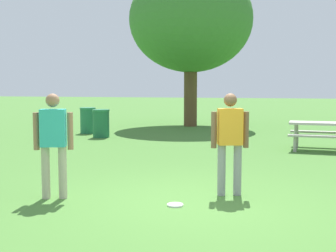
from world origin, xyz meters
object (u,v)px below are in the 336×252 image
object	(u,v)px
person_thrower	(230,137)
tree_tall_left	(191,20)
frisbee	(175,205)
picnic_table_near	(321,130)
trash_can_beside_table	(88,120)
person_catcher	(53,139)
trash_can_further_along	(101,123)

from	to	relation	value
person_thrower	tree_tall_left	world-z (taller)	tree_tall_left
person_thrower	frisbee	world-z (taller)	person_thrower
picnic_table_near	frisbee	bearing A→B (deg)	-110.43
person_thrower	trash_can_beside_table	bearing A→B (deg)	128.02
person_catcher	trash_can_further_along	bearing A→B (deg)	108.78
person_thrower	trash_can_further_along	world-z (taller)	person_thrower
person_thrower	trash_can_beside_table	world-z (taller)	person_thrower
person_thrower	frisbee	size ratio (longest dim) A/B	6.79
person_catcher	frisbee	size ratio (longest dim) A/B	6.79
person_catcher	trash_can_further_along	size ratio (longest dim) A/B	1.71
trash_can_beside_table	picnic_table_near	bearing A→B (deg)	-16.16
person_catcher	frisbee	xyz separation A→B (m)	(1.93, 0.07, -0.93)
picnic_table_near	tree_tall_left	bearing A→B (deg)	128.81
person_catcher	tree_tall_left	size ratio (longest dim) A/B	0.24
trash_can_further_along	tree_tall_left	bearing A→B (deg)	68.16
trash_can_beside_table	tree_tall_left	xyz separation A→B (m)	(3.05, 3.93, 4.10)
frisbee	picnic_table_near	distance (m)	7.06
person_catcher	tree_tall_left	xyz separation A→B (m)	(-0.66, 12.95, 3.64)
tree_tall_left	frisbee	bearing A→B (deg)	-78.62
person_catcher	trash_can_beside_table	size ratio (longest dim) A/B	1.71
frisbee	picnic_table_near	xyz separation A→B (m)	(2.46, 6.60, 0.55)
person_catcher	tree_tall_left	bearing A→B (deg)	92.92
trash_can_further_along	frisbee	bearing A→B (deg)	-59.46
person_catcher	trash_can_further_along	world-z (taller)	person_catcher
person_thrower	trash_can_further_along	distance (m)	8.77
frisbee	tree_tall_left	size ratio (longest dim) A/B	0.04
trash_can_beside_table	tree_tall_left	world-z (taller)	tree_tall_left
person_catcher	frisbee	bearing A→B (deg)	2.21
person_thrower	person_catcher	world-z (taller)	same
person_catcher	picnic_table_near	world-z (taller)	person_catcher
picnic_table_near	tree_tall_left	world-z (taller)	tree_tall_left
picnic_table_near	trash_can_beside_table	size ratio (longest dim) A/B	1.85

